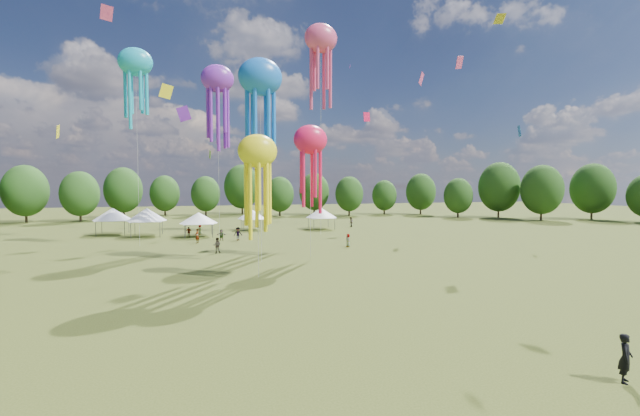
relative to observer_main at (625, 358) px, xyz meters
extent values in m
plane|color=#384416|center=(-9.38, 0.54, -0.94)|extent=(300.00, 300.00, 0.00)
imported|color=black|center=(0.00, 0.00, 0.00)|extent=(0.82, 0.76, 1.88)
imported|color=gray|center=(-13.72, 35.24, -0.07)|extent=(0.94, 0.79, 1.74)
imported|color=gray|center=(-15.55, 54.01, -0.14)|extent=(0.69, 0.88, 1.60)
imported|color=gray|center=(11.13, 58.09, -0.02)|extent=(0.72, 0.91, 1.83)
imported|color=gray|center=(-10.50, 45.39, -0.02)|extent=(1.21, 0.72, 1.85)
imported|color=gray|center=(-17.14, 50.93, -0.16)|extent=(0.93, 0.43, 1.56)
imported|color=gray|center=(-12.71, 46.01, -0.17)|extent=(1.49, 0.76, 1.53)
imported|color=gray|center=(-15.92, 44.17, 0.03)|extent=(0.70, 0.83, 1.93)
imported|color=gray|center=(2.07, 35.47, -0.13)|extent=(0.56, 0.82, 1.61)
cylinder|color=#47474C|center=(-30.52, 55.96, 0.15)|extent=(0.08, 0.08, 2.18)
cylinder|color=#47474C|center=(-30.52, 59.89, 0.15)|extent=(0.08, 0.08, 2.18)
cylinder|color=#47474C|center=(-26.58, 55.96, 0.15)|extent=(0.08, 0.08, 2.18)
cylinder|color=#47474C|center=(-26.58, 59.89, 0.15)|extent=(0.08, 0.08, 2.18)
cube|color=white|center=(-28.55, 57.93, 1.29)|extent=(4.33, 4.33, 0.10)
cone|color=white|center=(-28.55, 57.93, 2.28)|extent=(5.63, 5.63, 1.87)
cylinder|color=#47474C|center=(-25.13, 52.15, 0.18)|extent=(0.08, 0.08, 2.24)
cylinder|color=#47474C|center=(-25.13, 56.08, 0.18)|extent=(0.08, 0.08, 2.24)
cylinder|color=#47474C|center=(-21.20, 52.15, 0.18)|extent=(0.08, 0.08, 2.24)
cylinder|color=#47474C|center=(-21.20, 56.08, 0.18)|extent=(0.08, 0.08, 2.24)
cube|color=white|center=(-23.17, 54.11, 1.35)|extent=(4.33, 4.33, 0.10)
cone|color=white|center=(-23.17, 54.11, 2.36)|extent=(5.64, 5.64, 1.92)
cylinder|color=#47474C|center=(-17.64, 49.67, 0.01)|extent=(0.08, 0.08, 1.90)
cylinder|color=#47474C|center=(-17.64, 53.53, 0.01)|extent=(0.08, 0.08, 1.90)
cylinder|color=#47474C|center=(-13.79, 49.67, 0.01)|extent=(0.08, 0.08, 1.90)
cylinder|color=#47474C|center=(-13.79, 53.53, 0.01)|extent=(0.08, 0.08, 1.90)
cube|color=white|center=(-15.72, 51.60, 1.01)|extent=(4.26, 4.26, 0.10)
cone|color=white|center=(-15.72, 51.60, 1.87)|extent=(5.54, 5.54, 1.63)
cylinder|color=#47474C|center=(-8.63, 56.81, -0.01)|extent=(0.08, 0.08, 1.85)
cylinder|color=#47474C|center=(-8.63, 60.13, -0.01)|extent=(0.08, 0.08, 1.85)
cylinder|color=#47474C|center=(-5.31, 56.81, -0.01)|extent=(0.08, 0.08, 1.85)
cylinder|color=#47474C|center=(-5.31, 60.13, -0.01)|extent=(0.08, 0.08, 1.85)
cube|color=white|center=(-6.97, 58.47, 0.96)|extent=(3.72, 3.72, 0.10)
cone|color=white|center=(-6.97, 58.47, 1.80)|extent=(4.83, 4.83, 1.58)
cylinder|color=#47474C|center=(3.00, 54.41, 0.04)|extent=(0.08, 0.08, 1.95)
cylinder|color=#47474C|center=(3.00, 58.15, 0.04)|extent=(0.08, 0.08, 1.95)
cylinder|color=#47474C|center=(6.74, 54.41, 0.04)|extent=(0.08, 0.08, 1.95)
cylinder|color=#47474C|center=(6.74, 58.15, 0.04)|extent=(0.08, 0.08, 1.95)
cube|color=white|center=(4.87, 56.28, 1.06)|extent=(4.14, 4.14, 0.10)
cone|color=white|center=(4.87, 56.28, 1.95)|extent=(5.38, 5.38, 1.67)
ellipsoid|color=blue|center=(-9.71, 28.47, 17.14)|extent=(4.29, 3.00, 3.64)
cylinder|color=beige|center=(-9.71, 28.47, 8.10)|extent=(0.03, 0.03, 18.07)
ellipsoid|color=purple|center=(-12.96, 45.89, 21.14)|extent=(4.39, 3.08, 3.73)
cylinder|color=beige|center=(-12.96, 45.89, 10.10)|extent=(0.03, 0.03, 22.07)
ellipsoid|color=#FE164D|center=(-4.24, 30.08, 11.48)|extent=(3.61, 2.53, 3.07)
cylinder|color=beige|center=(-4.24, 30.08, 5.27)|extent=(0.03, 0.03, 12.41)
ellipsoid|color=#18ACCC|center=(-22.83, 43.58, 21.83)|extent=(4.06, 2.84, 3.45)
cylinder|color=beige|center=(-22.83, 43.58, 10.44)|extent=(0.03, 0.03, 22.77)
ellipsoid|color=yellow|center=(-10.93, 21.90, 9.43)|extent=(3.22, 2.25, 2.73)
cylinder|color=beige|center=(-10.93, 21.90, 4.24)|extent=(0.03, 0.03, 10.37)
ellipsoid|color=#E54374|center=(2.50, 48.69, 29.06)|extent=(5.10, 3.57, 4.33)
cylinder|color=beige|center=(2.50, 48.69, 14.06)|extent=(0.03, 0.03, 30.00)
cube|color=#E54374|center=(-13.78, 57.09, 19.07)|extent=(0.93, 1.43, 1.82)
cube|color=purple|center=(12.45, 62.40, 29.50)|extent=(0.33, 0.80, 0.91)
cube|color=orange|center=(-5.69, 49.52, 14.78)|extent=(0.66, 1.04, 1.41)
cube|color=yellow|center=(14.16, 23.97, 23.67)|extent=(1.06, 0.84, 1.34)
cube|color=#E54374|center=(15.88, 32.97, 22.04)|extent=(1.23, 0.97, 1.66)
cube|color=yellow|center=(-20.55, 60.50, 22.18)|extent=(2.39, 0.53, 2.74)
cube|color=#E54374|center=(22.73, 53.60, 25.78)|extent=(1.70, 1.34, 2.25)
cube|color=#FE164D|center=(15.46, 61.11, 19.89)|extent=(1.45, 0.32, 1.84)
cube|color=yellow|center=(-36.19, 59.98, 14.92)|extent=(0.38, 2.02, 2.33)
cube|color=#77C21F|center=(-13.83, 56.44, 11.68)|extent=(0.29, 1.39, 1.59)
cube|color=blue|center=(28.28, 36.19, 14.43)|extent=(0.87, 1.18, 1.58)
cube|color=#E54374|center=(-22.22, 24.44, 20.05)|extent=(1.03, 0.45, 1.19)
cube|color=purple|center=(-17.52, 50.46, 16.98)|extent=(2.15, 0.50, 2.49)
cylinder|color=#38281C|center=(-50.06, 86.03, 0.77)|extent=(0.44, 0.44, 3.41)
ellipsoid|color=#234818|center=(-50.06, 86.03, 5.67)|extent=(8.53, 8.53, 10.66)
cylinder|color=#38281C|center=(-39.98, 85.56, 0.59)|extent=(0.44, 0.44, 3.07)
ellipsoid|color=#234818|center=(-39.98, 85.56, 5.00)|extent=(7.66, 7.66, 9.58)
cylinder|color=#38281C|center=(-32.89, 93.87, 0.78)|extent=(0.44, 0.44, 3.43)
ellipsoid|color=#234818|center=(-32.89, 93.87, 5.71)|extent=(8.58, 8.58, 10.73)
cylinder|color=#38281C|center=(-24.14, 99.50, 0.53)|extent=(0.44, 0.44, 2.95)
ellipsoid|color=#234818|center=(-24.14, 99.50, 4.77)|extent=(7.37, 7.37, 9.21)
cylinder|color=#38281C|center=(-14.08, 95.60, 0.51)|extent=(0.44, 0.44, 2.89)
ellipsoid|color=#234818|center=(-14.08, 95.60, 4.67)|extent=(7.23, 7.23, 9.04)
cylinder|color=#38281C|center=(-4.47, 100.03, 0.98)|extent=(0.44, 0.44, 3.84)
ellipsoid|color=#234818|center=(-4.47, 100.03, 6.50)|extent=(9.60, 9.60, 11.99)
cylinder|color=#38281C|center=(3.81, 88.98, 0.48)|extent=(0.44, 0.44, 2.84)
ellipsoid|color=#234818|center=(3.81, 88.98, 4.57)|extent=(7.11, 7.11, 8.89)
cylinder|color=#38281C|center=(13.55, 91.57, 0.64)|extent=(0.44, 0.44, 3.16)
ellipsoid|color=#234818|center=(13.55, 91.57, 5.19)|extent=(7.91, 7.91, 9.88)
cylinder|color=#38281C|center=(21.31, 85.83, 0.50)|extent=(0.44, 0.44, 2.88)
ellipsoid|color=#234818|center=(21.31, 85.83, 4.65)|extent=(7.21, 7.21, 9.01)
cylinder|color=#38281C|center=(32.13, 87.78, 0.38)|extent=(0.44, 0.44, 2.63)
ellipsoid|color=#234818|center=(32.13, 87.78, 4.16)|extent=(6.57, 6.57, 8.22)
cylinder|color=#38281C|center=(41.13, 84.27, 0.62)|extent=(0.44, 0.44, 3.13)
ellipsoid|color=#234818|center=(41.13, 84.27, 5.12)|extent=(7.81, 7.81, 9.77)
cylinder|color=#38281C|center=(44.26, 72.35, 0.42)|extent=(0.44, 0.44, 2.72)
ellipsoid|color=#234818|center=(44.26, 72.35, 4.33)|extent=(6.80, 6.80, 8.50)
cylinder|color=#38281C|center=(53.58, 69.46, 0.97)|extent=(0.44, 0.44, 3.81)
ellipsoid|color=#234818|center=(53.58, 69.46, 6.44)|extent=(9.52, 9.52, 11.90)
cylinder|color=#38281C|center=(57.19, 60.34, 0.82)|extent=(0.44, 0.44, 3.51)
ellipsoid|color=#234818|center=(57.19, 60.34, 5.86)|extent=(8.78, 8.78, 10.97)
cylinder|color=#38281C|center=(70.01, 58.80, 0.88)|extent=(0.44, 0.44, 3.64)
ellipsoid|color=#234818|center=(70.01, 58.80, 6.11)|extent=(9.10, 9.10, 11.37)
camera|label=1|loc=(-15.47, -11.05, 6.55)|focal=22.60mm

